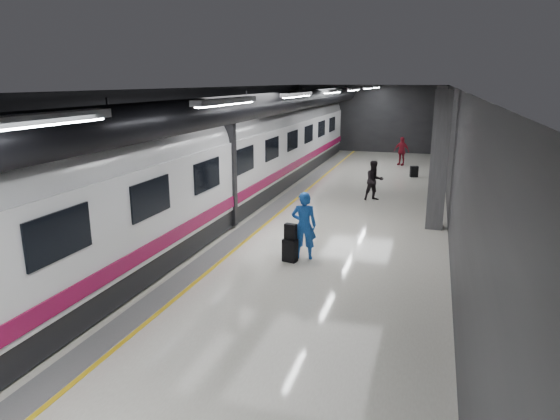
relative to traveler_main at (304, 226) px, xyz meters
The scene contains 9 objects.
ground 2.61m from the traveler_main, 117.76° to the left, with size 40.00×40.00×0.00m, color silver.
platform_hall 4.29m from the traveler_main, 114.54° to the left, with size 10.02×40.02×4.51m.
train 5.01m from the traveler_main, 153.80° to the left, with size 3.05×38.00×4.05m.
traveler_main is the anchor object (origin of this frame).
suitcase_main 0.78m from the traveler_main, 129.91° to the right, with size 0.39×0.24×0.63m, color black.
shoulder_bag 0.45m from the traveler_main, 130.49° to the right, with size 0.32×0.17×0.43m, color black.
traveler_far_a 7.64m from the traveler_main, 82.51° to the left, with size 0.79×0.62×1.63m, color black.
traveler_far_b 17.02m from the traveler_main, 85.13° to the left, with size 0.96×0.40×1.64m, color maroon.
suitcase_far 13.53m from the traveler_main, 79.98° to the left, with size 0.38×0.25×0.56m, color black.
Camera 1 is at (4.37, -14.80, 4.76)m, focal length 32.00 mm.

